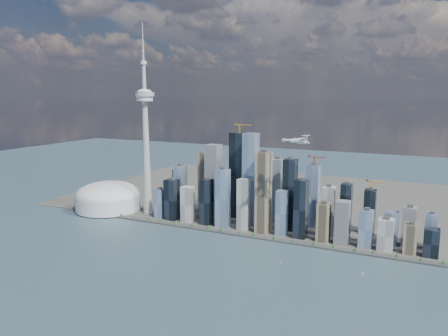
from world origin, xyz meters
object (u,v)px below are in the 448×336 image
at_px(sailboat_east, 363,273).
at_px(sailboat_west, 281,262).
at_px(airplane, 295,141).
at_px(needle_tower, 146,136).
at_px(dome_stadium, 108,198).

bearing_deg(sailboat_east, sailboat_west, -166.70).
distance_m(airplane, sailboat_east, 312.26).
relative_size(needle_tower, airplane, 7.11).
xyz_separation_m(dome_stadium, sailboat_west, (619.14, -184.42, -36.54)).
bearing_deg(sailboat_east, airplane, 163.12).
bearing_deg(needle_tower, dome_stadium, -175.91).
bearing_deg(needle_tower, sailboat_west, -22.09).
distance_m(needle_tower, sailboat_east, 708.53).
xyz_separation_m(dome_stadium, airplane, (615.35, -90.60, 213.89)).
distance_m(dome_stadium, sailboat_east, 803.64).
xyz_separation_m(needle_tower, airplane, (475.35, -100.60, 17.49)).
relative_size(airplane, sailboat_east, 8.80).
height_order(needle_tower, sailboat_west, needle_tower).
xyz_separation_m(needle_tower, dome_stadium, (-140.00, -10.00, -196.40)).
xyz_separation_m(airplane, sailboat_west, (3.79, -93.81, -250.43)).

